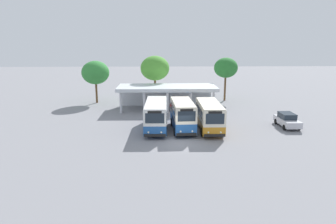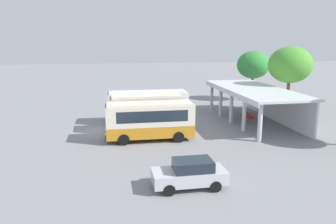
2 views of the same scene
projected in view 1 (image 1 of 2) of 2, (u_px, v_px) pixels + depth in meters
The scene contains 13 objects.
ground_plane at pixel (180, 142), 30.18m from camera, with size 180.00×180.00×0.00m, color gray.
city_bus_nearest_orange at pixel (156, 114), 34.11m from camera, with size 2.58×8.00×3.15m.
city_bus_second_in_row at pixel (183, 115), 33.72m from camera, with size 2.55×6.64×3.29m.
city_bus_middle_cream at pixel (209, 115), 33.74m from camera, with size 2.42×7.22×3.13m.
parked_car_flank at pixel (287, 120), 35.30m from camera, with size 1.86×4.14×1.62m.
terminal_canopy at pixel (167, 91), 44.73m from camera, with size 14.20×5.69×3.40m.
waiting_chair_end_by_column at pixel (158, 106), 44.27m from camera, with size 0.44×0.44×0.86m.
waiting_chair_second_from_end at pixel (162, 106), 44.23m from camera, with size 0.44×0.44×0.86m.
waiting_chair_middle_seat at pixel (167, 106), 44.26m from camera, with size 0.44×0.44×0.86m.
waiting_chair_fourth_seat at pixel (171, 106), 44.30m from camera, with size 0.44×0.44×0.86m.
roadside_tree_behind_canopy at pixel (155, 68), 48.10m from camera, with size 4.56×4.56×7.49m.
roadside_tree_east_of_canopy at pixel (226, 68), 49.84m from camera, with size 3.86×3.86×7.11m.
roadside_tree_west_of_canopy at pixel (95, 73), 48.15m from camera, with size 4.34×4.34×6.71m.
Camera 1 is at (-1.98, -28.66, 9.81)m, focal length 32.56 mm.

